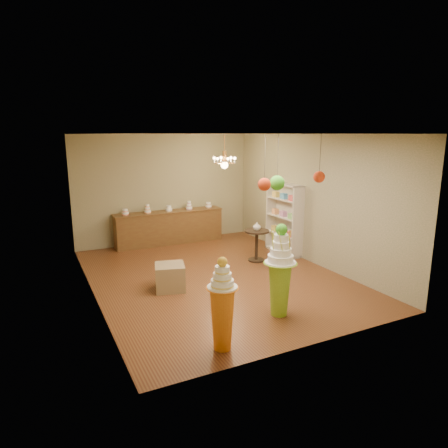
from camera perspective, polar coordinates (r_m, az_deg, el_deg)
name	(u,v)px	position (r m, az deg, el deg)	size (l,w,h in m)	color
floor	(214,276)	(8.70, -1.38, -7.43)	(6.50, 6.50, 0.00)	#5A3018
ceiling	(214,134)	(8.17, -1.49, 12.73)	(6.50, 6.50, 0.00)	silver
wall_back	(165,189)	(11.30, -8.43, 4.96)	(5.00, 0.04, 3.00)	gray
wall_front	(314,246)	(5.60, 12.76, -3.08)	(5.00, 0.04, 3.00)	gray
wall_left	(89,219)	(7.62, -18.73, 0.71)	(0.04, 6.50, 3.00)	gray
wall_right	(310,199)	(9.62, 12.22, 3.47)	(0.04, 6.50, 3.00)	gray
pedestal_green	(280,277)	(6.76, 8.00, -7.48)	(0.53, 0.53, 1.58)	#81B528
pedestal_orange	(222,311)	(5.71, -0.24, -12.31)	(0.46, 0.46, 1.37)	orange
burlap_riser	(170,277)	(7.97, -7.72, -7.52)	(0.56, 0.56, 0.51)	olive
sideboard	(169,227)	(11.22, -7.81, -0.38)	(3.04, 0.54, 1.16)	brown
shelving_unit	(284,219)	(10.26, 8.59, 0.78)	(0.33, 1.20, 1.80)	beige
round_table	(257,241)	(9.60, 4.68, -2.46)	(0.70, 0.70, 0.76)	black
vase	(257,226)	(9.52, 4.72, -0.31)	(0.19, 0.19, 0.20)	beige
pom_red_left	(264,184)	(6.23, 5.78, 5.66)	(0.20, 0.20, 0.87)	#3E372C
pom_green_mid	(277,183)	(6.45, 7.60, 5.84)	(0.24, 0.24, 0.88)	#3E372C
pom_red_right	(319,177)	(5.88, 13.43, 6.59)	(0.17, 0.17, 0.68)	#3E372C
chandelier	(224,163)	(9.97, 0.06, 8.71)	(0.78, 0.78, 0.85)	#E89F51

